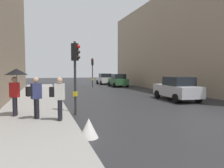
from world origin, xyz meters
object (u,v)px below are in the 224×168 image
traffic_light_near_right (75,64)px  traffic_light_far_median (92,67)px  pedestrian_with_umbrella (16,79)px  car_white_compact (105,79)px  pedestrian_with_grey_backpack (35,95)px  car_green_estate (118,80)px  pedestrian_with_black_backpack (59,96)px  car_silver_hatchback (177,89)px  warning_sign_triangle (89,128)px

traffic_light_near_right → traffic_light_far_median: bearing=74.4°
traffic_light_far_median → pedestrian_with_umbrella: bearing=-113.6°
car_white_compact → pedestrian_with_grey_backpack: 25.58m
car_white_compact → pedestrian_with_umbrella: 25.13m
car_green_estate → pedestrian_with_grey_backpack: bearing=-119.7°
car_white_compact → pedestrian_with_umbrella: (-10.72, -22.71, 0.96)m
traffic_light_far_median → traffic_light_near_right: traffic_light_far_median is taller
traffic_light_near_right → car_green_estate: 18.86m
pedestrian_with_black_backpack → pedestrian_with_grey_backpack: bearing=146.6°
car_silver_hatchback → pedestrian_with_umbrella: 11.07m
car_white_compact → pedestrian_with_umbrella: pedestrian_with_umbrella is taller
traffic_light_near_right → warning_sign_triangle: (-0.13, -3.76, -2.19)m
car_white_compact → warning_sign_triangle: car_white_compact is taller
traffic_light_far_median → pedestrian_with_grey_backpack: traffic_light_far_median is taller
pedestrian_with_umbrella → traffic_light_near_right: bearing=2.7°
car_white_compact → pedestrian_with_black_backpack: 25.81m
car_white_compact → warning_sign_triangle: size_ratio=6.55×
traffic_light_near_right → car_white_compact: 24.01m
traffic_light_far_median → car_green_estate: bearing=2.2°
pedestrian_with_umbrella → traffic_light_far_median: bearing=66.4°
traffic_light_far_median → warning_sign_triangle: (-4.81, -20.46, -2.35)m
car_silver_hatchback → pedestrian_with_black_backpack: size_ratio=2.43×
traffic_light_near_right → car_white_compact: traffic_light_near_right is taller
traffic_light_far_median → pedestrian_with_black_backpack: traffic_light_far_median is taller
pedestrian_with_grey_backpack → warning_sign_triangle: (1.73, -2.74, -0.84)m
traffic_light_near_right → pedestrian_with_black_backpack: size_ratio=2.06×
car_green_estate → pedestrian_with_black_backpack: 20.67m
traffic_light_far_median → car_white_compact: 6.99m
car_silver_hatchback → pedestrian_with_grey_backpack: bearing=-158.6°
car_silver_hatchback → car_green_estate: same height
car_white_compact → pedestrian_with_grey_backpack: (-9.88, -23.59, 0.29)m
pedestrian_with_grey_backpack → pedestrian_with_black_backpack: bearing=-33.4°
car_silver_hatchback → pedestrian_with_grey_backpack: pedestrian_with_grey_backpack is taller
pedestrian_with_black_backpack → pedestrian_with_grey_backpack: same height
car_green_estate → pedestrian_with_grey_backpack: size_ratio=2.42×
pedestrian_with_grey_backpack → traffic_light_far_median: bearing=69.8°
car_silver_hatchback → pedestrian_with_black_backpack: 9.92m
car_silver_hatchback → pedestrian_with_grey_backpack: size_ratio=2.43×
car_green_estate → pedestrian_with_umbrella: (-11.02, -16.98, 0.96)m
pedestrian_with_black_backpack → warning_sign_triangle: bearing=-69.4°
traffic_light_near_right → pedestrian_with_grey_backpack: (-1.86, -1.02, -1.35)m
pedestrian_with_umbrella → warning_sign_triangle: size_ratio=3.29×
pedestrian_with_umbrella → car_green_estate: bearing=57.0°
car_green_estate → warning_sign_triangle: car_green_estate is taller
traffic_light_far_median → warning_sign_triangle: size_ratio=5.97×
traffic_light_near_right → car_white_compact: size_ratio=0.86×
traffic_light_far_median → car_green_estate: (3.65, 0.14, -1.80)m
car_silver_hatchback → pedestrian_with_umbrella: pedestrian_with_umbrella is taller
car_white_compact → warning_sign_triangle: (-8.16, -26.33, -0.55)m
car_silver_hatchback → pedestrian_with_black_backpack: (-8.86, -4.44, 0.29)m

